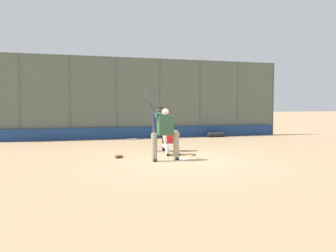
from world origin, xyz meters
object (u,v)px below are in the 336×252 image
at_px(catcher_behind_plate, 171,139).
at_px(umpire_home, 160,127).
at_px(batter_at_plate, 165,132).
at_px(spare_bat_near_backstop, 134,139).
at_px(fielding_glove_on_dirt, 119,156).
at_px(equipment_bag_dugout_side, 216,135).

distance_m(catcher_behind_plate, umpire_home, 1.13).
bearing_deg(umpire_home, batter_at_plate, 73.60).
height_order(batter_at_plate, spare_bat_near_backstop, batter_at_plate).
height_order(catcher_behind_plate, spare_bat_near_backstop, catcher_behind_plate).
relative_size(umpire_home, fielding_glove_on_dirt, 6.04).
xyz_separation_m(umpire_home, equipment_bag_dugout_side, (-4.50, -4.78, -0.79)).
bearing_deg(umpire_home, equipment_bag_dugout_side, -139.45).
height_order(spare_bat_near_backstop, equipment_bag_dugout_side, equipment_bag_dugout_side).
height_order(catcher_behind_plate, fielding_glove_on_dirt, catcher_behind_plate).
xyz_separation_m(catcher_behind_plate, spare_bat_near_backstop, (0.42, -5.60, -0.54)).
distance_m(catcher_behind_plate, fielding_glove_on_dirt, 1.98).
distance_m(catcher_behind_plate, equipment_bag_dugout_side, 7.29).
bearing_deg(spare_bat_near_backstop, equipment_bag_dugout_side, 173.29).
distance_m(fielding_glove_on_dirt, equipment_bag_dugout_side, 8.67).
height_order(umpire_home, equipment_bag_dugout_side, umpire_home).
relative_size(batter_at_plate, spare_bat_near_backstop, 2.51).
xyz_separation_m(batter_at_plate, umpire_home, (-0.39, -2.16, 0.02)).
bearing_deg(batter_at_plate, fielding_glove_on_dirt, -38.54).
distance_m(batter_at_plate, equipment_bag_dugout_side, 8.53).
relative_size(catcher_behind_plate, umpire_home, 0.63).
xyz_separation_m(spare_bat_near_backstop, equipment_bag_dugout_side, (-4.77, -0.24, 0.11)).
bearing_deg(equipment_bag_dugout_side, fielding_glove_on_dirt, 43.81).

